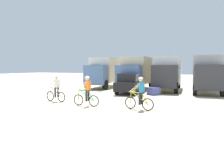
% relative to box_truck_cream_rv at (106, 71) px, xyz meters
% --- Properties ---
extents(ground_plane, '(120.00, 120.00, 0.00)m').
position_rel_box_truck_cream_rv_xyz_m(ground_plane, '(4.61, -12.58, -1.87)').
color(ground_plane, beige).
extents(box_truck_cream_rv, '(2.96, 6.93, 3.35)m').
position_rel_box_truck_cream_rv_xyz_m(box_truck_cream_rv, '(0.00, 0.00, 0.00)').
color(box_truck_cream_rv, beige).
rests_on(box_truck_cream_rv, ground).
extents(box_truck_tan_camper, '(2.69, 6.85, 3.35)m').
position_rel_box_truck_cream_rv_xyz_m(box_truck_tan_camper, '(4.03, -0.78, 0.00)').
color(box_truck_tan_camper, '#CCB78E').
rests_on(box_truck_tan_camper, ground).
extents(box_truck_white_box, '(2.96, 6.93, 3.35)m').
position_rel_box_truck_cream_rv_xyz_m(box_truck_white_box, '(7.11, -0.29, 0.00)').
color(box_truck_white_box, white).
rests_on(box_truck_white_box, ground).
extents(box_truck_grey_hauler, '(2.91, 6.92, 3.35)m').
position_rel_box_truck_cream_rv_xyz_m(box_truck_grey_hauler, '(10.75, -0.69, 0.00)').
color(box_truck_grey_hauler, '#9E9EA3').
rests_on(box_truck_grey_hauler, ground).
extents(sedan_parked, '(2.36, 4.41, 1.76)m').
position_rel_box_truck_cream_rv_xyz_m(sedan_parked, '(4.55, -4.49, -0.99)').
color(sedan_parked, black).
rests_on(sedan_parked, ground).
extents(cyclist_orange_shirt, '(1.73, 0.52, 1.82)m').
position_rel_box_truck_cream_rv_xyz_m(cyclist_orange_shirt, '(1.72, -10.90, -1.03)').
color(cyclist_orange_shirt, black).
rests_on(cyclist_orange_shirt, ground).
extents(cyclist_cowboy_hat, '(1.73, 0.52, 1.82)m').
position_rel_box_truck_cream_rv_xyz_m(cyclist_cowboy_hat, '(4.50, -11.49, -1.03)').
color(cyclist_cowboy_hat, black).
rests_on(cyclist_cowboy_hat, ground).
extents(cyclist_near_camera, '(1.72, 0.52, 1.82)m').
position_rel_box_truck_cream_rv_xyz_m(cyclist_near_camera, '(7.72, -11.25, -1.03)').
color(cyclist_near_camera, black).
rests_on(cyclist_near_camera, ground).
extents(supply_crate, '(1.14, 1.11, 0.62)m').
position_rel_box_truck_cream_rv_xyz_m(supply_crate, '(6.79, -4.63, -1.56)').
color(supply_crate, '#4C5199').
rests_on(supply_crate, ground).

